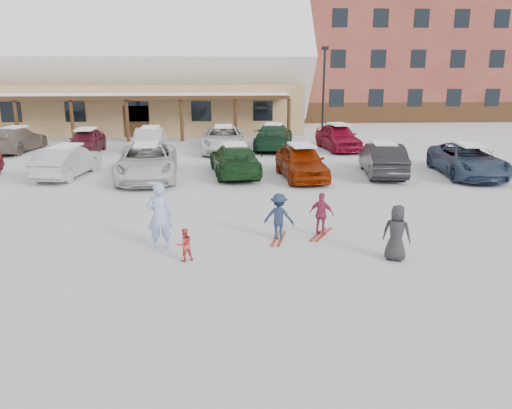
{
  "coord_description": "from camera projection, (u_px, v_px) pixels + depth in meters",
  "views": [
    {
      "loc": [
        -0.47,
        -13.03,
        4.92
      ],
      "look_at": [
        0.3,
        1.0,
        1.0
      ],
      "focal_mm": 35.0,
      "sensor_mm": 36.0,
      "label": 1
    }
  ],
  "objects": [
    {
      "name": "lamp_post",
      "position": [
        324.0,
        86.0,
        36.25
      ],
      "size": [
        0.5,
        0.25,
        6.25
      ],
      "color": "black",
      "rests_on": "ground"
    },
    {
      "name": "parked_car_11",
      "position": [
        274.0,
        137.0,
        30.3
      ],
      "size": [
        2.97,
        5.53,
        1.52
      ],
      "primitive_type": "imported",
      "rotation": [
        0.0,
        0.0,
        2.97
      ],
      "color": "#173B24",
      "rests_on": "ground"
    },
    {
      "name": "child_magenta",
      "position": [
        322.0,
        214.0,
        14.84
      ],
      "size": [
        0.82,
        0.65,
        1.31
      ],
      "primitive_type": "imported",
      "rotation": [
        0.0,
        0.0,
        2.63
      ],
      "color": "#A22E51",
      "rests_on": "ground"
    },
    {
      "name": "toddler_red",
      "position": [
        185.0,
        245.0,
        12.92
      ],
      "size": [
        0.53,
        0.48,
        0.89
      ],
      "primitive_type": "imported",
      "rotation": [
        0.0,
        0.0,
        3.54
      ],
      "color": "#C54039",
      "rests_on": "ground"
    },
    {
      "name": "parked_car_4",
      "position": [
        301.0,
        162.0,
        22.39
      ],
      "size": [
        2.24,
        4.63,
        1.52
      ],
      "primitive_type": "imported",
      "rotation": [
        0.0,
        0.0,
        0.1
      ],
      "color": "#8C2605",
      "rests_on": "ground"
    },
    {
      "name": "skis_child_magenta",
      "position": [
        321.0,
        234.0,
        15.02
      ],
      "size": [
        0.85,
        1.32,
        0.03
      ],
      "primitive_type": "cube",
      "rotation": [
        0.0,
        0.0,
        2.63
      ],
      "color": "#A12817",
      "rests_on": "ground"
    },
    {
      "name": "ground",
      "position": [
        247.0,
        249.0,
        13.88
      ],
      "size": [
        160.0,
        160.0,
        0.0
      ],
      "primitive_type": "plane",
      "color": "silver",
      "rests_on": "ground"
    },
    {
      "name": "parked_car_2",
      "position": [
        147.0,
        162.0,
        22.3
      ],
      "size": [
        3.08,
        5.81,
        1.56
      ],
      "primitive_type": "imported",
      "rotation": [
        0.0,
        0.0,
        0.09
      ],
      "color": "silver",
      "rests_on": "ground"
    },
    {
      "name": "conifer_3",
      "position": [
        286.0,
        64.0,
        55.14
      ],
      "size": [
        3.96,
        3.96,
        9.18
      ],
      "color": "black",
      "rests_on": "ground"
    },
    {
      "name": "child_navy",
      "position": [
        279.0,
        217.0,
        14.49
      ],
      "size": [
        0.99,
        0.72,
        1.38
      ],
      "primitive_type": "imported",
      "rotation": [
        0.0,
        0.0,
        2.89
      ],
      "color": "#1D2B46",
      "rests_on": "ground"
    },
    {
      "name": "parked_car_10",
      "position": [
        224.0,
        139.0,
        29.34
      ],
      "size": [
        2.54,
        5.47,
        1.52
      ],
      "primitive_type": "imported",
      "rotation": [
        0.0,
        0.0,
        -0.0
      ],
      "color": "white",
      "rests_on": "ground"
    },
    {
      "name": "parked_car_5",
      "position": [
        382.0,
        159.0,
        23.06
      ],
      "size": [
        2.11,
        4.7,
        1.5
      ],
      "primitive_type": "imported",
      "rotation": [
        0.0,
        0.0,
        3.02
      ],
      "color": "black",
      "rests_on": "ground"
    },
    {
      "name": "day_lodge",
      "position": [
        120.0,
        79.0,
        39.24
      ],
      "size": [
        29.12,
        12.5,
        10.38
      ],
      "color": "tan",
      "rests_on": "ground"
    },
    {
      "name": "parked_car_7",
      "position": [
        15.0,
        140.0,
        29.37
      ],
      "size": [
        2.5,
        5.16,
        1.45
      ],
      "primitive_type": "imported",
      "rotation": [
        0.0,
        0.0,
        3.04
      ],
      "color": "#7B6B5E",
      "rests_on": "ground"
    },
    {
      "name": "parked_car_8",
      "position": [
        87.0,
        141.0,
        28.91
      ],
      "size": [
        1.81,
        4.19,
        1.41
      ],
      "primitive_type": "imported",
      "rotation": [
        0.0,
        0.0,
        0.04
      ],
      "color": "maroon",
      "rests_on": "ground"
    },
    {
      "name": "adult_skier",
      "position": [
        159.0,
        216.0,
        13.67
      ],
      "size": [
        0.75,
        0.55,
        1.89
      ],
      "primitive_type": "imported",
      "rotation": [
        0.0,
        0.0,
        3.29
      ],
      "color": "#97AEDD",
      "rests_on": "ground"
    },
    {
      "name": "parked_car_9",
      "position": [
        151.0,
        140.0,
        29.31
      ],
      "size": [
        1.75,
        4.51,
        1.47
      ],
      "primitive_type": "imported",
      "rotation": [
        0.0,
        0.0,
        3.19
      ],
      "color": "#B6B6BC",
      "rests_on": "ground"
    },
    {
      "name": "parked_car_1",
      "position": [
        67.0,
        161.0,
        22.73
      ],
      "size": [
        2.15,
        4.5,
        1.42
      ],
      "primitive_type": "imported",
      "rotation": [
        0.0,
        0.0,
        2.99
      ],
      "color": "#B5B6BB",
      "rests_on": "ground"
    },
    {
      "name": "parked_car_12",
      "position": [
        338.0,
        137.0,
        30.03
      ],
      "size": [
        2.39,
        4.76,
        1.56
      ],
      "primitive_type": "imported",
      "rotation": [
        0.0,
        0.0,
        0.12
      ],
      "color": "maroon",
      "rests_on": "ground"
    },
    {
      "name": "alpine_hotel",
      "position": [
        378.0,
        26.0,
        48.86
      ],
      "size": [
        31.48,
        14.01,
        21.48
      ],
      "color": "maroon",
      "rests_on": "ground"
    },
    {
      "name": "bystander_dark",
      "position": [
        397.0,
        233.0,
        12.9
      ],
      "size": [
        0.86,
        0.75,
        1.49
      ],
      "primitive_type": "imported",
      "rotation": [
        0.0,
        0.0,
        2.68
      ],
      "color": "#29292B",
      "rests_on": "ground"
    },
    {
      "name": "parked_car_6",
      "position": [
        468.0,
        160.0,
        22.92
      ],
      "size": [
        2.81,
        5.4,
        1.45
      ],
      "primitive_type": "imported",
      "rotation": [
        0.0,
        0.0,
        -0.08
      ],
      "color": "#30425F",
      "rests_on": "ground"
    },
    {
      "name": "skis_child_navy",
      "position": [
        279.0,
        238.0,
        14.67
      ],
      "size": [
        0.55,
        1.41,
        0.03
      ],
      "primitive_type": "cube",
      "rotation": [
        0.0,
        0.0,
        2.89
      ],
      "color": "#A12817",
      "rests_on": "ground"
    },
    {
      "name": "parked_car_3",
      "position": [
        235.0,
        160.0,
        23.11
      ],
      "size": [
        2.59,
        5.15,
        1.44
      ],
      "primitive_type": "imported",
      "rotation": [
        0.0,
        0.0,
        3.26
      ],
      "color": "#173B19",
      "rests_on": "ground"
    }
  ]
}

